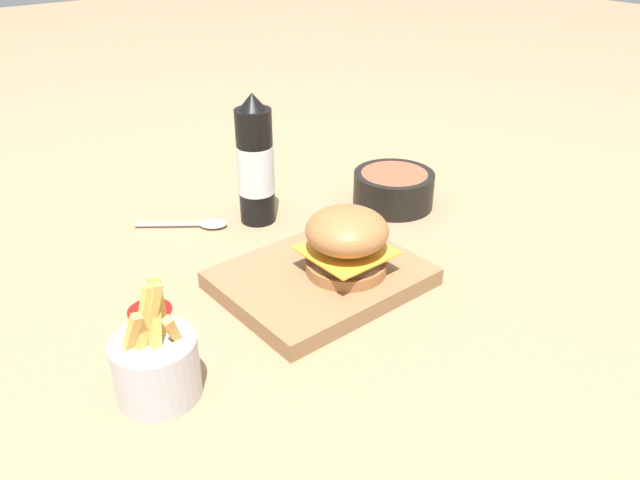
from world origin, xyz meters
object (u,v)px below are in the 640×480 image
object	(u,v)px
fries_basket	(156,365)
ketchup_bottle	(255,164)
serving_board	(320,279)
spoon	(203,224)
burger	(347,241)
side_bowl	(393,188)

from	to	relation	value
fries_basket	ketchup_bottle	bearing A→B (deg)	40.81
serving_board	spoon	xyz separation A→B (m)	(-0.04, 0.27, -0.01)
spoon	serving_board	bearing A→B (deg)	-44.10
burger	side_bowl	world-z (taller)	burger
fries_basket	spoon	bearing A→B (deg)	53.01
ketchup_bottle	side_bowl	world-z (taller)	ketchup_bottle
ketchup_bottle	fries_basket	bearing A→B (deg)	-139.19
ketchup_bottle	spoon	distance (m)	0.13
serving_board	spoon	world-z (taller)	serving_board
side_bowl	ketchup_bottle	bearing A→B (deg)	154.35
spoon	fries_basket	bearing A→B (deg)	-88.79
fries_basket	spoon	world-z (taller)	fries_basket
fries_basket	spoon	xyz separation A→B (m)	(0.24, 0.32, -0.03)
ketchup_bottle	spoon	size ratio (longest dim) A/B	1.66
ketchup_bottle	spoon	bearing A→B (deg)	157.54
ketchup_bottle	side_bowl	size ratio (longest dim) A/B	1.55
side_bowl	burger	bearing A→B (deg)	-149.03
side_bowl	spoon	bearing A→B (deg)	155.24
serving_board	burger	distance (m)	0.07
ketchup_bottle	fries_basket	size ratio (longest dim) A/B	1.57
fries_basket	side_bowl	world-z (taller)	fries_basket
burger	fries_basket	size ratio (longest dim) A/B	0.81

